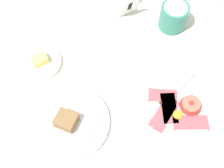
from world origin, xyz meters
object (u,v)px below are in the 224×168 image
object	(u,v)px
breakfast_plate	(175,104)
bread_plate	(69,122)
butter_dish	(41,62)
number_card	(128,4)
sugar_cup	(174,16)
teaspoon_near_cup	(122,81)

from	to	relation	value
breakfast_plate	bread_plate	world-z (taller)	bread_plate
butter_dish	number_card	size ratio (longest dim) A/B	1.50
sugar_cup	teaspoon_near_cup	xyz separation A→B (m)	(-0.20, -0.12, -0.03)
bread_plate	butter_dish	world-z (taller)	bread_plate
butter_dish	number_card	world-z (taller)	number_card
sugar_cup	butter_dish	size ratio (longest dim) A/B	0.70
bread_plate	sugar_cup	xyz separation A→B (m)	(0.36, 0.19, 0.03)
number_card	teaspoon_near_cup	bearing A→B (deg)	-120.35
butter_dish	breakfast_plate	bearing A→B (deg)	-39.58
breakfast_plate	bread_plate	size ratio (longest dim) A/B	1.23
breakfast_plate	sugar_cup	bearing A→B (deg)	66.76
number_card	breakfast_plate	bearing A→B (deg)	-95.07
number_card	bread_plate	bearing A→B (deg)	-138.65
sugar_cup	number_card	xyz separation A→B (m)	(-0.10, 0.09, -0.00)
bread_plate	teaspoon_near_cup	size ratio (longest dim) A/B	1.24
bread_plate	teaspoon_near_cup	world-z (taller)	bread_plate
breakfast_plate	number_card	bearing A→B (deg)	90.38
breakfast_plate	number_card	distance (m)	0.32
butter_dish	teaspoon_near_cup	size ratio (longest dim) A/B	0.69
sugar_cup	number_card	size ratio (longest dim) A/B	1.05
butter_dish	sugar_cup	bearing A→B (deg)	0.07
bread_plate	sugar_cup	world-z (taller)	sugar_cup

